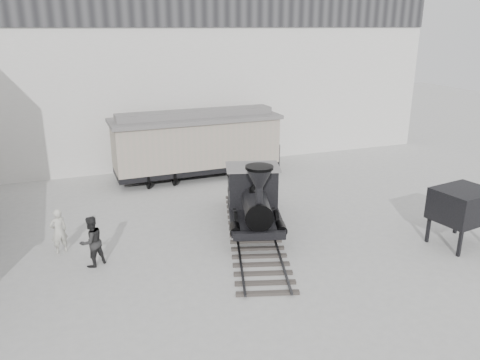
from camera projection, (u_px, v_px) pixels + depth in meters
name	position (u px, v px, depth m)	size (l,w,h in m)	color
ground	(266.00, 277.00, 15.81)	(90.00, 90.00, 0.00)	#9E9E9B
north_wall	(167.00, 71.00, 27.43)	(34.00, 2.51, 11.00)	silver
locomotive	(253.00, 201.00, 19.22)	(4.57, 9.48, 3.28)	#403A36
boxcar	(196.00, 143.00, 25.68)	(9.26, 3.07, 3.77)	black
visitor_a	(59.00, 231.00, 17.24)	(0.63, 0.41, 1.73)	beige
visitor_b	(92.00, 241.00, 16.28)	(0.90, 0.70, 1.85)	#242424
coal_hopper	(462.00, 209.00, 17.73)	(2.31, 2.00, 2.25)	black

